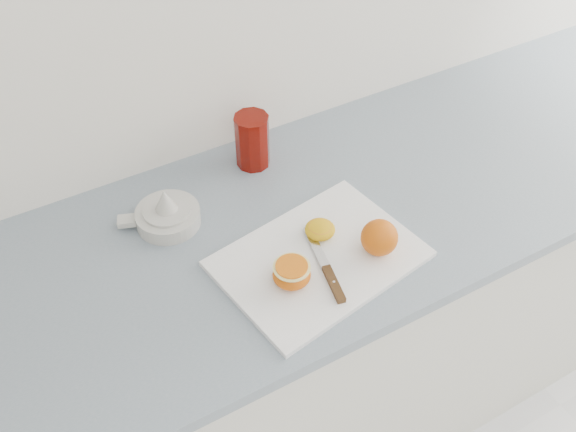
{
  "coord_description": "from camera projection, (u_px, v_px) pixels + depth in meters",
  "views": [
    {
      "loc": [
        -0.36,
        0.87,
        1.85
      ],
      "look_at": [
        0.08,
        1.65,
        0.96
      ],
      "focal_mm": 40.0,
      "sensor_mm": 36.0,
      "label": 1
    }
  ],
  "objects": [
    {
      "name": "counter",
      "position": [
        267.0,
        351.0,
        1.64
      ],
      "size": [
        2.51,
        0.64,
        0.89
      ],
      "color": "silver",
      "rests_on": "ground"
    },
    {
      "name": "cutting_board",
      "position": [
        319.0,
        259.0,
        1.27
      ],
      "size": [
        0.42,
        0.33,
        0.01
      ],
      "primitive_type": "cube",
      "rotation": [
        0.0,
        0.0,
        0.16
      ],
      "color": "white",
      "rests_on": "counter"
    },
    {
      "name": "whole_orange",
      "position": [
        379.0,
        238.0,
        1.25
      ],
      "size": [
        0.07,
        0.07,
        0.07
      ],
      "color": "#DA6000",
      "rests_on": "cutting_board"
    },
    {
      "name": "half_orange",
      "position": [
        292.0,
        274.0,
        1.2
      ],
      "size": [
        0.07,
        0.07,
        0.05
      ],
      "color": "#DA6000",
      "rests_on": "cutting_board"
    },
    {
      "name": "squeezed_shell",
      "position": [
        320.0,
        229.0,
        1.3
      ],
      "size": [
        0.06,
        0.06,
        0.03
      ],
      "color": "#D89E0D",
      "rests_on": "cutting_board"
    },
    {
      "name": "paring_knife",
      "position": [
        331.0,
        277.0,
        1.22
      ],
      "size": [
        0.06,
        0.2,
        0.01
      ],
      "color": "#4B3016",
      "rests_on": "cutting_board"
    },
    {
      "name": "citrus_juicer",
      "position": [
        167.0,
        214.0,
        1.33
      ],
      "size": [
        0.17,
        0.13,
        0.09
      ],
      "color": "silver",
      "rests_on": "counter"
    },
    {
      "name": "red_tumbler",
      "position": [
        252.0,
        142.0,
        1.44
      ],
      "size": [
        0.08,
        0.08,
        0.13
      ],
      "color": "#670B04",
      "rests_on": "counter"
    }
  ]
}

